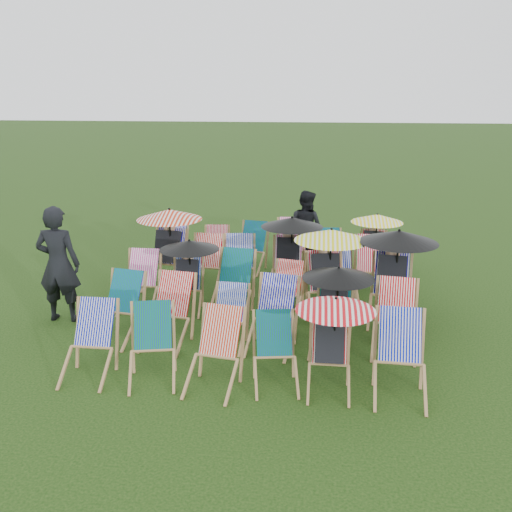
# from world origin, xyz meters

# --- Properties ---
(ground) EXTENTS (100.00, 100.00, 0.00)m
(ground) POSITION_xyz_m (0.00, 0.00, 0.00)
(ground) COLOR black
(ground) RESTS_ON ground
(deckchair_0) EXTENTS (0.62, 0.86, 0.93)m
(deckchair_0) POSITION_xyz_m (-1.97, -2.23, 0.46)
(deckchair_0) COLOR #9F794A
(deckchair_0) RESTS_ON ground
(deckchair_1) EXTENTS (0.77, 0.95, 0.92)m
(deckchair_1) POSITION_xyz_m (-1.14, -2.22, 0.46)
(deckchair_1) COLOR #9F794A
(deckchair_1) RESTS_ON ground
(deckchair_2) EXTENTS (0.75, 0.95, 0.93)m
(deckchair_2) POSITION_xyz_m (-0.32, -2.33, 0.47)
(deckchair_2) COLOR #9F794A
(deckchair_2) RESTS_ON ground
(deckchair_3) EXTENTS (0.69, 0.87, 0.86)m
(deckchair_3) POSITION_xyz_m (0.42, -2.20, 0.43)
(deckchair_3) COLOR #9F794A
(deckchair_3) RESTS_ON ground
(deckchair_4) EXTENTS (0.98, 1.01, 1.16)m
(deckchair_4) POSITION_xyz_m (1.10, -2.24, 0.61)
(deckchair_4) COLOR #9F794A
(deckchair_4) RESTS_ON ground
(deckchair_5) EXTENTS (0.70, 0.94, 0.98)m
(deckchair_5) POSITION_xyz_m (1.92, -2.30, 0.49)
(deckchair_5) COLOR #9F794A
(deckchair_5) RESTS_ON ground
(deckchair_6) EXTENTS (0.77, 0.96, 0.94)m
(deckchair_6) POSITION_xyz_m (-1.99, -1.08, 0.47)
(deckchair_6) COLOR #9F794A
(deckchair_6) RESTS_ON ground
(deckchair_7) EXTENTS (0.77, 0.97, 0.97)m
(deckchair_7) POSITION_xyz_m (-1.21, -1.17, 0.48)
(deckchair_7) COLOR #9F794A
(deckchair_7) RESTS_ON ground
(deckchair_8) EXTENTS (0.61, 0.81, 0.83)m
(deckchair_8) POSITION_xyz_m (-0.35, -1.12, 0.41)
(deckchair_8) COLOR #9F794A
(deckchair_8) RESTS_ON ground
(deckchair_9) EXTENTS (0.79, 0.99, 0.97)m
(deckchair_9) POSITION_xyz_m (0.30, -1.16, 0.49)
(deckchair_9) COLOR #9F794A
(deckchair_9) RESTS_ON ground
(deckchair_10) EXTENTS (1.01, 1.07, 1.20)m
(deckchair_10) POSITION_xyz_m (1.15, -1.13, 0.63)
(deckchair_10) COLOR #9F794A
(deckchair_10) RESTS_ON ground
(deckchair_11) EXTENTS (0.75, 0.96, 0.97)m
(deckchair_11) POSITION_xyz_m (2.02, -1.09, 0.48)
(deckchair_11) COLOR #9F794A
(deckchair_11) RESTS_ON ground
(deckchair_12) EXTENTS (0.63, 0.87, 0.94)m
(deckchair_12) POSITION_xyz_m (-2.02, 0.09, 0.47)
(deckchair_12) COLOR #9F794A
(deckchair_12) RESTS_ON ground
(deckchair_13) EXTENTS (0.99, 1.04, 1.17)m
(deckchair_13) POSITION_xyz_m (-1.22, 0.15, 0.62)
(deckchair_13) COLOR #9F794A
(deckchair_13) RESTS_ON ground
(deckchair_14) EXTENTS (0.77, 0.99, 1.00)m
(deckchair_14) POSITION_xyz_m (-0.46, 0.05, 0.50)
(deckchair_14) COLOR #9F794A
(deckchair_14) RESTS_ON ground
(deckchair_15) EXTENTS (0.70, 0.87, 0.84)m
(deckchair_15) POSITION_xyz_m (0.41, 0.05, 0.42)
(deckchair_15) COLOR #9F794A
(deckchair_15) RESTS_ON ground
(deckchair_16) EXTENTS (1.19, 1.29, 1.41)m
(deckchair_16) POSITION_xyz_m (1.09, 0.15, 0.74)
(deckchair_16) COLOR #9F794A
(deckchair_16) RESTS_ON ground
(deckchair_17) EXTENTS (1.22, 1.30, 1.45)m
(deckchair_17) POSITION_xyz_m (2.10, 0.05, 0.77)
(deckchair_17) COLOR #9F794A
(deckchair_17) RESTS_ON ground
(deckchair_18) EXTENTS (1.20, 1.27, 1.43)m
(deckchair_18) POSITION_xyz_m (-1.87, 1.31, 0.75)
(deckchair_18) COLOR #9F794A
(deckchair_18) RESTS_ON ground
(deckchair_19) EXTENTS (0.68, 0.91, 0.95)m
(deckchair_19) POSITION_xyz_m (-1.13, 1.19, 0.47)
(deckchair_19) COLOR #9F794A
(deckchair_19) RESTS_ON ground
(deckchair_20) EXTENTS (0.71, 0.93, 0.95)m
(deckchair_20) POSITION_xyz_m (-0.50, 1.22, 0.48)
(deckchair_20) COLOR #9F794A
(deckchair_20) RESTS_ON ground
(deckchair_21) EXTENTS (1.12, 1.16, 1.33)m
(deckchair_21) POSITION_xyz_m (0.40, 1.30, 0.70)
(deckchair_21) COLOR #9F794A
(deckchair_21) RESTS_ON ground
(deckchair_22) EXTENTS (0.77, 0.98, 0.99)m
(deckchair_22) POSITION_xyz_m (1.30, 1.25, 0.49)
(deckchair_22) COLOR #9F794A
(deckchair_22) RESTS_ON ground
(deckchair_23) EXTENTS (0.68, 0.94, 1.01)m
(deckchair_23) POSITION_xyz_m (1.90, 1.15, 0.51)
(deckchair_23) COLOR #9F794A
(deckchair_23) RESTS_ON ground
(deckchair_24) EXTENTS (0.63, 0.83, 0.85)m
(deckchair_24) POSITION_xyz_m (-2.06, 2.39, 0.42)
(deckchair_24) COLOR #9F794A
(deckchair_24) RESTS_ON ground
(deckchair_25) EXTENTS (0.64, 0.83, 0.84)m
(deckchair_25) POSITION_xyz_m (-1.11, 2.36, 0.42)
(deckchair_25) COLOR #9F794A
(deckchair_25) RESTS_ON ground
(deckchair_26) EXTENTS (0.77, 0.96, 0.93)m
(deckchair_26) POSITION_xyz_m (-0.43, 2.37, 0.46)
(deckchair_26) COLOR #9F794A
(deckchair_26) RESTS_ON ground
(deckchair_27) EXTENTS (0.72, 0.97, 1.02)m
(deckchair_27) POSITION_xyz_m (0.42, 2.36, 0.51)
(deckchair_27) COLOR #9F794A
(deckchair_27) RESTS_ON ground
(deckchair_28) EXTENTS (0.66, 0.84, 0.84)m
(deckchair_28) POSITION_xyz_m (1.19, 2.34, 0.42)
(deckchair_28) COLOR #9F794A
(deckchair_28) RESTS_ON ground
(deckchair_29) EXTENTS (1.01, 1.07, 1.20)m
(deckchair_29) POSITION_xyz_m (2.01, 2.34, 0.63)
(deckchair_29) COLOR #9F794A
(deckchair_29) RESTS_ON ground
(person_left) EXTENTS (0.69, 0.46, 1.86)m
(person_left) POSITION_xyz_m (-3.11, -0.50, 0.93)
(person_left) COLOR black
(person_left) RESTS_ON ground
(person_rear) EXTENTS (0.96, 0.91, 1.56)m
(person_rear) POSITION_xyz_m (0.67, 2.88, 0.78)
(person_rear) COLOR black
(person_rear) RESTS_ON ground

